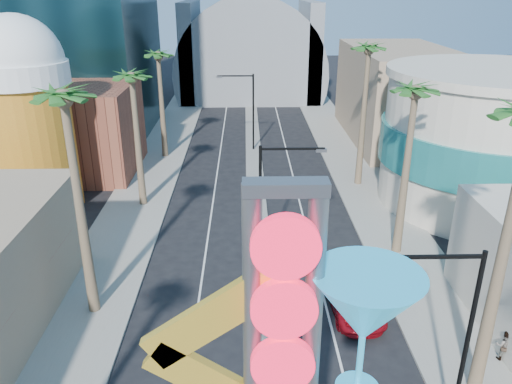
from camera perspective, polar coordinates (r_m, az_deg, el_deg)
The scene contains 19 objects.
sidewalk_west at distance 45.36m, azimuth -12.19°, elevation 1.21°, with size 5.00×100.00×0.15m, color gray.
sidewalk_east at distance 45.70m, azimuth 11.89°, elevation 1.40°, with size 5.00×100.00×0.15m, color gray.
median at distance 47.34m, azimuth -0.18°, elevation 2.65°, with size 1.60×84.00×0.15m, color gray.
brick_filler_west at distance 48.57m, azimuth -19.55°, elevation 6.72°, with size 10.00×10.00×8.00m, color brown.
filler_east at distance 58.11m, azimuth 15.88°, elevation 10.63°, with size 10.00×20.00×10.00m, color #A08467.
beer_mug at distance 40.78m, azimuth -24.89°, elevation 8.66°, with size 7.00×7.00×14.50m.
turquoise_building at distance 42.50m, azimuth 25.22°, elevation 5.45°, with size 16.60×16.60×10.60m.
canopy at distance 79.38m, azimuth -0.66°, elevation 13.99°, with size 22.00×16.00×22.00m.
neon_sign at distance 13.11m, azimuth 6.69°, elevation -20.61°, with size 6.53×2.60×12.55m.
streetlight_0 at distance 28.85m, azimuth 1.57°, elevation -0.59°, with size 3.79×0.25×8.00m.
streetlight_1 at distance 51.74m, azimuth -0.93°, elevation 9.94°, with size 3.79×0.25×8.00m.
streetlight_2 at distance 19.93m, azimuth 21.98°, elevation -14.26°, with size 3.45×0.25×8.00m.
palm_1 at distance 24.53m, azimuth -20.93°, elevation 8.37°, with size 2.40×2.40×12.70m.
palm_2 at distance 37.99m, azimuth -13.96°, elevation 11.72°, with size 2.40×2.40×11.20m.
palm_3 at distance 49.63m, azimuth -11.07°, elevation 14.40°, with size 2.40×2.40×11.20m.
palm_6 at distance 30.78m, azimuth 17.65°, elevation 9.74°, with size 2.40×2.40×11.70m.
palm_7 at distance 42.00m, azimuth 12.71°, elevation 14.69°, with size 2.40×2.40×12.70m.
red_pickup at distance 27.66m, azimuth 11.07°, elevation -11.95°, with size 2.47×5.36×1.49m, color maroon.
pedestrian_b at distance 26.55m, azimuth 26.47°, elevation -15.42°, with size 0.75×0.58×1.54m, color gray.
Camera 1 is at (-0.82, -6.48, 16.26)m, focal length 35.00 mm.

